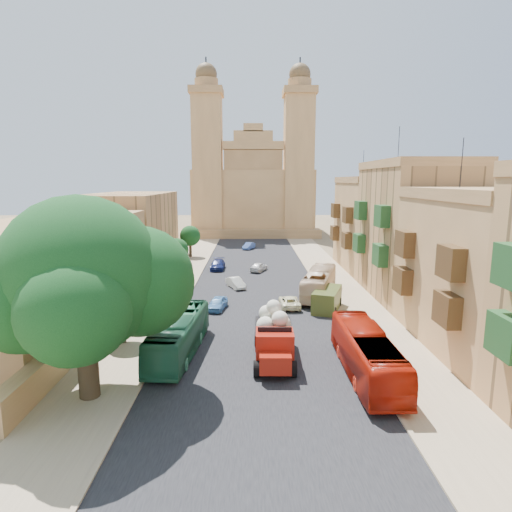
{
  "coord_description": "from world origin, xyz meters",
  "views": [
    {
      "loc": [
        -0.55,
        -18.14,
        11.82
      ],
      "look_at": [
        0.0,
        26.0,
        4.0
      ],
      "focal_mm": 30.0,
      "sensor_mm": 36.0,
      "label": 1
    }
  ],
  "objects_px": {
    "bus_green_north": "(179,335)",
    "pedestrian_a": "(375,335)",
    "church": "(253,191)",
    "olive_pickup": "(327,300)",
    "bus_red_east": "(367,353)",
    "car_blue_b": "(249,246)",
    "car_white_b": "(259,267)",
    "car_white_a": "(236,283)",
    "street_tree_a": "(121,305)",
    "car_blue_a": "(218,303)",
    "street_tree_d": "(190,236)",
    "ficus_tree": "(84,281)",
    "street_tree_c": "(177,250)",
    "car_cream": "(289,302)",
    "street_tree_b": "(157,267)",
    "bus_cream_east": "(319,283)",
    "pedestrian_c": "(367,342)",
    "car_dkblue": "(218,265)",
    "red_truck": "(274,336)"
  },
  "relations": [
    {
      "from": "bus_green_north",
      "to": "pedestrian_a",
      "type": "relative_size",
      "value": 5.16
    },
    {
      "from": "church",
      "to": "olive_pickup",
      "type": "relative_size",
      "value": 7.05
    },
    {
      "from": "bus_red_east",
      "to": "car_blue_b",
      "type": "bearing_deg",
      "value": -81.43
    },
    {
      "from": "bus_red_east",
      "to": "car_white_b",
      "type": "distance_m",
      "value": 31.25
    },
    {
      "from": "car_white_a",
      "to": "street_tree_a",
      "type": "bearing_deg",
      "value": -138.83
    },
    {
      "from": "car_blue_a",
      "to": "street_tree_d",
      "type": "bearing_deg",
      "value": 113.57
    },
    {
      "from": "ficus_tree",
      "to": "car_white_b",
      "type": "bearing_deg",
      "value": 73.31
    },
    {
      "from": "car_white_a",
      "to": "car_white_b",
      "type": "bearing_deg",
      "value": 49.45
    },
    {
      "from": "street_tree_c",
      "to": "olive_pickup",
      "type": "xyz_separation_m",
      "value": [
        16.5,
        -16.0,
        -2.08
      ]
    },
    {
      "from": "car_cream",
      "to": "car_white_b",
      "type": "height_order",
      "value": "car_white_b"
    },
    {
      "from": "street_tree_b",
      "to": "pedestrian_a",
      "type": "xyz_separation_m",
      "value": [
        18.3,
        -13.24,
        -2.31
      ]
    },
    {
      "from": "street_tree_c",
      "to": "car_white_b",
      "type": "bearing_deg",
      "value": 5.56
    },
    {
      "from": "pedestrian_a",
      "to": "car_cream",
      "type": "bearing_deg",
      "value": -44.39
    },
    {
      "from": "bus_cream_east",
      "to": "pedestrian_c",
      "type": "relative_size",
      "value": 6.56
    },
    {
      "from": "bus_red_east",
      "to": "car_white_a",
      "type": "bearing_deg",
      "value": -68.23
    },
    {
      "from": "car_blue_a",
      "to": "car_white_b",
      "type": "xyz_separation_m",
      "value": [
        4.15,
        16.9,
        0.01
      ]
    },
    {
      "from": "street_tree_b",
      "to": "bus_red_east",
      "type": "xyz_separation_m",
      "value": [
        16.5,
        -17.64,
        -1.84
      ]
    },
    {
      "from": "pedestrian_a",
      "to": "bus_green_north",
      "type": "bearing_deg",
      "value": 21.85
    },
    {
      "from": "olive_pickup",
      "to": "car_blue_b",
      "type": "height_order",
      "value": "olive_pickup"
    },
    {
      "from": "bus_cream_east",
      "to": "car_dkblue",
      "type": "bearing_deg",
      "value": -32.82
    },
    {
      "from": "car_cream",
      "to": "red_truck",
      "type": "bearing_deg",
      "value": 78.23
    },
    {
      "from": "ficus_tree",
      "to": "street_tree_c",
      "type": "height_order",
      "value": "ficus_tree"
    },
    {
      "from": "bus_green_north",
      "to": "street_tree_d",
      "type": "bearing_deg",
      "value": 101.64
    },
    {
      "from": "ficus_tree",
      "to": "car_dkblue",
      "type": "relative_size",
      "value": 2.5
    },
    {
      "from": "bus_green_north",
      "to": "street_tree_a",
      "type": "bearing_deg",
      "value": 159.31
    },
    {
      "from": "olive_pickup",
      "to": "pedestrian_c",
      "type": "distance_m",
      "value": 10.18
    },
    {
      "from": "bus_cream_east",
      "to": "pedestrian_c",
      "type": "distance_m",
      "value": 14.86
    },
    {
      "from": "street_tree_d",
      "to": "car_white_b",
      "type": "bearing_deg",
      "value": -46.28
    },
    {
      "from": "street_tree_c",
      "to": "bus_green_north",
      "type": "distance_m",
      "value": 26.6
    },
    {
      "from": "church",
      "to": "car_blue_a",
      "type": "height_order",
      "value": "church"
    },
    {
      "from": "church",
      "to": "bus_red_east",
      "type": "xyz_separation_m",
      "value": [
        6.5,
        -72.25,
        -8.09
      ]
    },
    {
      "from": "street_tree_c",
      "to": "car_blue_b",
      "type": "bearing_deg",
      "value": 64.83
    },
    {
      "from": "street_tree_b",
      "to": "car_white_a",
      "type": "distance_m",
      "value": 9.24
    },
    {
      "from": "ficus_tree",
      "to": "bus_green_north",
      "type": "relative_size",
      "value": 1.13
    },
    {
      "from": "olive_pickup",
      "to": "bus_green_north",
      "type": "relative_size",
      "value": 0.52
    },
    {
      "from": "street_tree_a",
      "to": "pedestrian_c",
      "type": "height_order",
      "value": "street_tree_a"
    },
    {
      "from": "ficus_tree",
      "to": "car_white_b",
      "type": "relative_size",
      "value": 3.17
    },
    {
      "from": "ficus_tree",
      "to": "street_tree_c",
      "type": "xyz_separation_m",
      "value": [
        -0.6,
        31.99,
        -3.55
      ]
    },
    {
      "from": "street_tree_c",
      "to": "car_cream",
      "type": "xyz_separation_m",
      "value": [
        13.09,
        -15.27,
        -2.49
      ]
    },
    {
      "from": "red_truck",
      "to": "car_blue_a",
      "type": "height_order",
      "value": "red_truck"
    },
    {
      "from": "red_truck",
      "to": "pedestrian_a",
      "type": "bearing_deg",
      "value": 15.37
    },
    {
      "from": "ficus_tree",
      "to": "car_cream",
      "type": "xyz_separation_m",
      "value": [
        12.49,
        16.73,
        -6.04
      ]
    },
    {
      "from": "street_tree_d",
      "to": "car_blue_b",
      "type": "xyz_separation_m",
      "value": [
        9.11,
        7.4,
        -2.72
      ]
    },
    {
      "from": "red_truck",
      "to": "car_white_a",
      "type": "height_order",
      "value": "red_truck"
    },
    {
      "from": "street_tree_c",
      "to": "bus_green_north",
      "type": "xyz_separation_m",
      "value": [
        4.52,
        -26.16,
        -1.66
      ]
    },
    {
      "from": "car_white_a",
      "to": "car_dkblue",
      "type": "relative_size",
      "value": 0.78
    },
    {
      "from": "car_blue_a",
      "to": "car_cream",
      "type": "height_order",
      "value": "car_blue_a"
    },
    {
      "from": "bus_green_north",
      "to": "car_dkblue",
      "type": "distance_m",
      "value": 28.46
    },
    {
      "from": "car_blue_a",
      "to": "car_dkblue",
      "type": "relative_size",
      "value": 0.77
    },
    {
      "from": "car_blue_a",
      "to": "bus_cream_east",
      "type": "bearing_deg",
      "value": 34.93
    }
  ]
}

